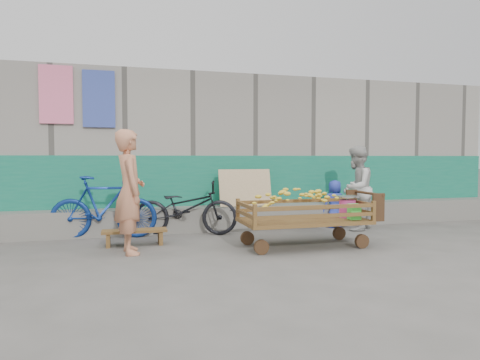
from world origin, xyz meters
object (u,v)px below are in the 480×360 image
object	(u,v)px
bench	(135,234)
woman	(356,188)
bicycle_dark	(186,208)
banana_cart	(302,207)
child	(335,204)
bicycle_blue	(104,207)
vendor_man	(130,192)

from	to	relation	value
bench	woman	world-z (taller)	woman
woman	bicycle_dark	distance (m)	3.20
banana_cart	child	bearing A→B (deg)	47.97
bicycle_blue	bench	bearing A→B (deg)	-138.49
bicycle_blue	bicycle_dark	bearing A→B (deg)	-84.05
bench	banana_cart	bearing A→B (deg)	-17.74
vendor_man	bicycle_blue	size ratio (longest dim) A/B	1.00
vendor_man	woman	distance (m)	4.24
child	bicycle_blue	size ratio (longest dim) A/B	0.53
child	bicycle_dark	size ratio (longest dim) A/B	0.51
bench	bicycle_dark	distance (m)	1.16
child	woman	bearing A→B (deg)	125.44
woman	child	world-z (taller)	woman
bicycle_blue	woman	bearing A→B (deg)	-86.83
vendor_man	bicycle_dark	bearing A→B (deg)	-46.23
vendor_man	bicycle_dark	size ratio (longest dim) A/B	0.97
bicycle_blue	child	bearing A→B (deg)	-82.18
banana_cart	bicycle_dark	size ratio (longest dim) A/B	1.15
bench	vendor_man	bearing A→B (deg)	-97.87
woman	bicycle_dark	xyz separation A→B (m)	(-3.17, 0.33, -0.31)
banana_cart	vendor_man	size ratio (longest dim) A/B	1.19
banana_cart	bench	xyz separation A→B (m)	(-2.46, 0.79, -0.42)
bench	vendor_man	distance (m)	0.89
bicycle_blue	vendor_man	bearing A→B (deg)	-154.45
bicycle_dark	child	bearing A→B (deg)	-75.46
child	bicycle_dark	distance (m)	2.92
woman	bicycle_blue	bearing A→B (deg)	-45.05
banana_cart	bicycle_dark	bearing A→B (deg)	136.97
banana_cart	bicycle_blue	distance (m)	3.30
vendor_man	woman	bearing A→B (deg)	-85.61
bicycle_dark	bicycle_blue	bearing A→B (deg)	101.79
child	bicycle_blue	distance (m)	4.29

